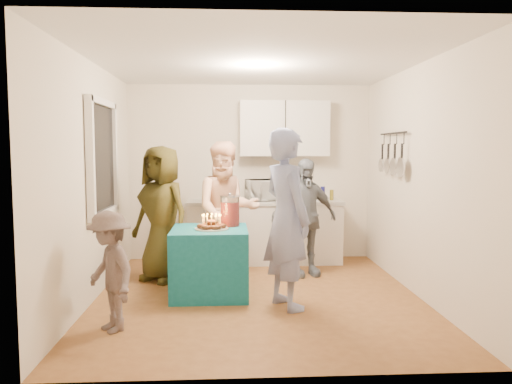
{
  "coord_description": "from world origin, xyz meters",
  "views": [
    {
      "loc": [
        -0.33,
        -5.48,
        1.66
      ],
      "look_at": [
        0.0,
        0.35,
        1.15
      ],
      "focal_mm": 35.0,
      "sensor_mm": 36.0,
      "label": 1
    }
  ],
  "objects": [
    {
      "name": "pot_rack",
      "position": [
        1.72,
        0.7,
        1.6
      ],
      "size": [
        0.12,
        1.0,
        0.6
      ],
      "primitive_type": "cube",
      "color": "black",
      "rests_on": "right_wall"
    },
    {
      "name": "right_wall",
      "position": [
        1.8,
        0.0,
        1.3
      ],
      "size": [
        4.0,
        4.0,
        0.0
      ],
      "primitive_type": "plane",
      "color": "silver",
      "rests_on": "floor"
    },
    {
      "name": "party_table",
      "position": [
        -0.54,
        0.1,
        0.38
      ],
      "size": [
        0.85,
        0.85,
        0.76
      ],
      "primitive_type": "cube",
      "rotation": [
        0.0,
        0.0,
        0.0
      ],
      "color": "#116476",
      "rests_on": "floor"
    },
    {
      "name": "woman_back_center",
      "position": [
        -0.34,
        0.84,
        0.88
      ],
      "size": [
        0.92,
        0.75,
        1.75
      ],
      "primitive_type": "imported",
      "rotation": [
        0.0,
        0.0,
        0.1
      ],
      "color": "#FCA683",
      "rests_on": "floor"
    },
    {
      "name": "ceiling",
      "position": [
        0.0,
        0.0,
        2.6
      ],
      "size": [
        4.0,
        4.0,
        0.0
      ],
      "primitive_type": "plane",
      "color": "white",
      "rests_on": "floor"
    },
    {
      "name": "punch_jar",
      "position": [
        -0.31,
        0.27,
        0.93
      ],
      "size": [
        0.22,
        0.22,
        0.34
      ],
      "primitive_type": "cylinder",
      "color": "#B6100E",
      "rests_on": "party_table"
    },
    {
      "name": "woman_back_right",
      "position": [
        0.66,
        0.91,
        0.77
      ],
      "size": [
        0.97,
        0.59,
        1.53
      ],
      "primitive_type": "imported",
      "rotation": [
        0.0,
        0.0,
        0.26
      ],
      "color": "black",
      "rests_on": "floor"
    },
    {
      "name": "left_wall",
      "position": [
        -1.8,
        0.0,
        1.3
      ],
      "size": [
        4.0,
        4.0,
        0.0
      ],
      "primitive_type": "plane",
      "color": "silver",
      "rests_on": "floor"
    },
    {
      "name": "woman_back_left",
      "position": [
        -1.16,
        0.77,
        0.85
      ],
      "size": [
        0.99,
        0.93,
        1.69
      ],
      "primitive_type": "imported",
      "rotation": [
        0.0,
        0.0,
        -0.64
      ],
      "color": "brown",
      "rests_on": "floor"
    },
    {
      "name": "man_birthday",
      "position": [
        0.28,
        -0.38,
        0.93
      ],
      "size": [
        0.69,
        0.81,
        1.87
      ],
      "primitive_type": "imported",
      "rotation": [
        0.0,
        0.0,
        1.99
      ],
      "color": "#8793C4",
      "rests_on": "floor"
    },
    {
      "name": "back_wall",
      "position": [
        0.0,
        2.0,
        1.3
      ],
      "size": [
        3.6,
        3.6,
        0.0
      ],
      "primitive_type": "plane",
      "color": "silver",
      "rests_on": "floor"
    },
    {
      "name": "microwave",
      "position": [
        0.22,
        1.7,
        1.06
      ],
      "size": [
        0.61,
        0.48,
        0.3
      ],
      "primitive_type": "imported",
      "rotation": [
        0.0,
        0.0,
        0.2
      ],
      "color": "white",
      "rests_on": "countertop"
    },
    {
      "name": "window_night",
      "position": [
        -1.77,
        0.3,
        1.55
      ],
      "size": [
        0.04,
        1.0,
        1.2
      ],
      "primitive_type": "cube",
      "color": "black",
      "rests_on": "left_wall"
    },
    {
      "name": "counter",
      "position": [
        0.2,
        1.7,
        0.43
      ],
      "size": [
        2.2,
        0.58,
        0.86
      ],
      "primitive_type": "cube",
      "color": "white",
      "rests_on": "floor"
    },
    {
      "name": "donut_cake",
      "position": [
        -0.51,
        0.05,
        0.85
      ],
      "size": [
        0.38,
        0.38,
        0.18
      ],
      "primitive_type": null,
      "color": "#381C0C",
      "rests_on": "party_table"
    },
    {
      "name": "countertop",
      "position": [
        0.2,
        1.7,
        0.89
      ],
      "size": [
        2.24,
        0.62,
        0.05
      ],
      "primitive_type": "cube",
      "color": "beige",
      "rests_on": "counter"
    },
    {
      "name": "floor",
      "position": [
        0.0,
        0.0,
        0.0
      ],
      "size": [
        4.0,
        4.0,
        0.0
      ],
      "primitive_type": "plane",
      "color": "brown",
      "rests_on": "ground"
    },
    {
      "name": "upper_cabinet",
      "position": [
        0.5,
        1.85,
        1.95
      ],
      "size": [
        1.3,
        0.3,
        0.8
      ],
      "primitive_type": "cube",
      "color": "white",
      "rests_on": "back_wall"
    },
    {
      "name": "child_near_left",
      "position": [
        -1.4,
        -0.99,
        0.55
      ],
      "size": [
        0.76,
        0.82,
        1.1
      ],
      "primitive_type": "imported",
      "rotation": [
        0.0,
        0.0,
        -0.93
      ],
      "color": "#514341",
      "rests_on": "floor"
    }
  ]
}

